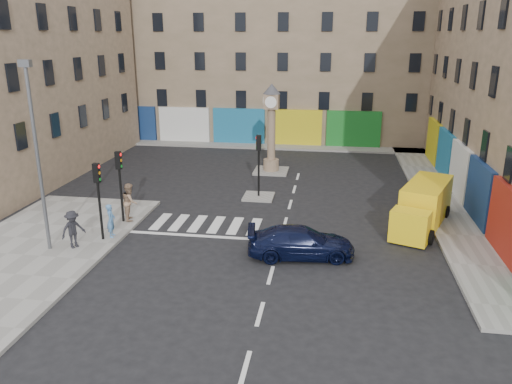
% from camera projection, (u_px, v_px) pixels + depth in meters
% --- Properties ---
extents(ground, '(120.00, 120.00, 0.00)m').
position_uv_depth(ground, '(276.00, 255.00, 22.29)').
color(ground, black).
rests_on(ground, ground).
extents(sidewalk_left, '(7.00, 16.00, 0.15)m').
position_uv_depth(sidewalk_left, '(24.00, 256.00, 21.99)').
color(sidewalk_left, gray).
rests_on(sidewalk_left, ground).
extents(sidewalk_right, '(2.60, 30.00, 0.15)m').
position_uv_depth(sidewalk_right, '(437.00, 195.00, 30.42)').
color(sidewalk_right, gray).
rests_on(sidewalk_right, ground).
extents(sidewalk_far, '(32.00, 2.40, 0.15)m').
position_uv_depth(sidewalk_far, '(260.00, 146.00, 43.77)').
color(sidewalk_far, gray).
rests_on(sidewalk_far, ground).
extents(island_near, '(1.80, 1.80, 0.12)m').
position_uv_depth(island_near, '(259.00, 197.00, 30.10)').
color(island_near, gray).
rests_on(island_near, ground).
extents(island_far, '(2.40, 2.40, 0.12)m').
position_uv_depth(island_far, '(271.00, 171.00, 35.76)').
color(island_far, gray).
rests_on(island_far, ground).
extents(building_far, '(32.00, 10.00, 17.00)m').
position_uv_depth(building_far, '(269.00, 44.00, 46.68)').
color(building_far, '#8D765E').
rests_on(building_far, ground).
extents(building_left, '(8.00, 20.00, 15.00)m').
position_uv_depth(building_left, '(22.00, 64.00, 34.11)').
color(building_left, '#9E8267').
rests_on(building_left, ground).
extents(traffic_light_left_near, '(0.28, 0.22, 3.70)m').
position_uv_depth(traffic_light_left_near, '(98.00, 189.00, 22.90)').
color(traffic_light_left_near, black).
rests_on(traffic_light_left_near, sidewalk_left).
extents(traffic_light_left_far, '(0.28, 0.22, 3.70)m').
position_uv_depth(traffic_light_left_far, '(120.00, 175.00, 25.16)').
color(traffic_light_left_far, black).
rests_on(traffic_light_left_far, sidewalk_left).
extents(traffic_light_island, '(0.28, 0.22, 3.70)m').
position_uv_depth(traffic_light_island, '(259.00, 156.00, 29.34)').
color(traffic_light_island, black).
rests_on(traffic_light_island, island_near).
extents(lamp_post, '(0.50, 0.25, 8.30)m').
position_uv_depth(lamp_post, '(36.00, 148.00, 21.21)').
color(lamp_post, '#595B60').
rests_on(lamp_post, sidewalk_left).
extents(clock_pillar, '(1.20, 1.20, 6.10)m').
position_uv_depth(clock_pillar, '(271.00, 123.00, 34.70)').
color(clock_pillar, '#9E8267').
rests_on(clock_pillar, island_far).
extents(navy_sedan, '(4.90, 2.53, 1.36)m').
position_uv_depth(navy_sedan, '(301.00, 242.00, 21.94)').
color(navy_sedan, black).
rests_on(navy_sedan, ground).
extents(yellow_van, '(3.82, 6.20, 2.17)m').
position_uv_depth(yellow_van, '(423.00, 206.00, 25.38)').
color(yellow_van, yellow).
rests_on(yellow_van, ground).
extents(pedestrian_blue, '(0.51, 0.66, 1.62)m').
position_uv_depth(pedestrian_blue, '(111.00, 220.00, 23.71)').
color(pedestrian_blue, '#5081B7').
rests_on(pedestrian_blue, sidewalk_left).
extents(pedestrian_tan, '(1.03, 1.16, 1.96)m').
position_uv_depth(pedestrian_tan, '(130.00, 202.00, 25.86)').
color(pedestrian_tan, '#98785D').
rests_on(pedestrian_tan, sidewalk_left).
extents(pedestrian_dark, '(1.17, 1.30, 1.75)m').
position_uv_depth(pedestrian_dark, '(73.00, 229.00, 22.47)').
color(pedestrian_dark, black).
rests_on(pedestrian_dark, sidewalk_left).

